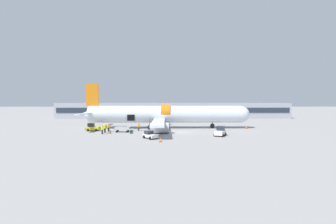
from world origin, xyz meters
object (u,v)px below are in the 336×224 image
Objects in this scene: baggage_tug_mid at (150,135)px; suitcase_on_tarmac_upright at (131,132)px; baggage_tug_rear at (220,132)px; suitcase_on_tarmac_spare at (110,132)px; ground_crew_loader_b at (109,127)px; ground_crew_supervisor at (102,129)px; baggage_tug_lead at (93,128)px; airplane at (164,115)px; ground_crew_loader_a at (105,128)px; baggage_cart_loading at (123,129)px; ground_crew_driver at (139,127)px.

baggage_tug_mid reaches higher than suitcase_on_tarmac_upright.
baggage_tug_rear is at bearing -10.74° from suitcase_on_tarmac_upright.
ground_crew_loader_b is at bearing 108.80° from suitcase_on_tarmac_spare.
ground_crew_supervisor is at bearing -146.21° from suitcase_on_tarmac_spare.
ground_crew_loader_b is (3.71, -1.26, 0.24)m from baggage_tug_lead.
airplane is 22.04× the size of ground_crew_loader_a.
suitcase_on_tarmac_upright is (-4.02, 6.00, -0.27)m from baggage_tug_mid.
airplane is 13.24× the size of baggage_tug_mid.
ground_crew_supervisor is at bearing -88.12° from ground_crew_loader_a.
airplane is at bearing 27.94° from ground_crew_loader_b.
airplane is 22.29× the size of ground_crew_loader_b.
baggage_tug_lead is (-15.14, -4.80, -2.50)m from airplane.
baggage_tug_mid is at bearing -38.26° from baggage_tug_lead.
baggage_tug_lead is 26.50m from baggage_tug_rear.
suitcase_on_tarmac_spare is (-2.17, -2.02, -0.27)m from baggage_cart_loading.
ground_crew_supervisor is (0.07, -2.08, -0.03)m from ground_crew_loader_a.
ground_crew_loader_b is (-11.43, -6.06, -2.26)m from airplane.
ground_crew_loader_b is at bearing 84.88° from ground_crew_supervisor.
baggage_tug_lead is at bearing -179.86° from ground_crew_driver.
ground_crew_driver is at bearing -138.26° from airplane.
ground_crew_driver reaches higher than suitcase_on_tarmac_upright.
ground_crew_driver reaches higher than suitcase_on_tarmac_spare.
ground_crew_loader_b is 3.56m from ground_crew_supervisor.
ground_crew_loader_a is at bearing 136.32° from suitcase_on_tarmac_spare.
ground_crew_loader_b is 1.02× the size of ground_crew_driver.
ground_crew_driver reaches higher than baggage_tug_mid.
baggage_tug_rear is 21.11m from suitcase_on_tarmac_spare.
ground_crew_driver is (-5.36, -4.78, -2.27)m from airplane.
baggage_cart_loading is 2.22× the size of ground_crew_loader_b.
airplane reaches higher than baggage_tug_rear.
baggage_cart_loading is 3.04m from suitcase_on_tarmac_upright.
baggage_tug_mid is 12.90m from baggage_tug_rear.
baggage_cart_loading is 3.59m from ground_crew_loader_a.
ground_crew_driver is at bearing 37.05° from ground_crew_supervisor.
airplane is 7.53m from ground_crew_driver.
suitcase_on_tarmac_spare is at bearing -71.20° from ground_crew_loader_b.
baggage_tug_rear is 5.01× the size of suitcase_on_tarmac_spare.
baggage_tug_mid reaches higher than baggage_cart_loading.
ground_crew_loader_a is (-22.15, 4.60, 0.20)m from baggage_tug_rear.
ground_crew_supervisor reaches higher than ground_crew_driver.
suitcase_on_tarmac_upright is at bearing -47.04° from baggage_cart_loading.
airplane is 14.19m from ground_crew_loader_a.
suitcase_on_tarmac_spare is at bearing 33.79° from ground_crew_supervisor.
baggage_tug_lead is at bearing 161.21° from ground_crew_loader_b.
baggage_tug_lead reaches higher than suitcase_on_tarmac_upright.
ground_crew_loader_b is at bearing -18.79° from baggage_tug_lead.
ground_crew_loader_b is at bearing 150.59° from suitcase_on_tarmac_upright.
suitcase_on_tarmac_spare is at bearing 170.87° from baggage_tug_rear.
airplane reaches higher than baggage_tug_lead.
baggage_tug_rear is 17.32m from ground_crew_driver.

